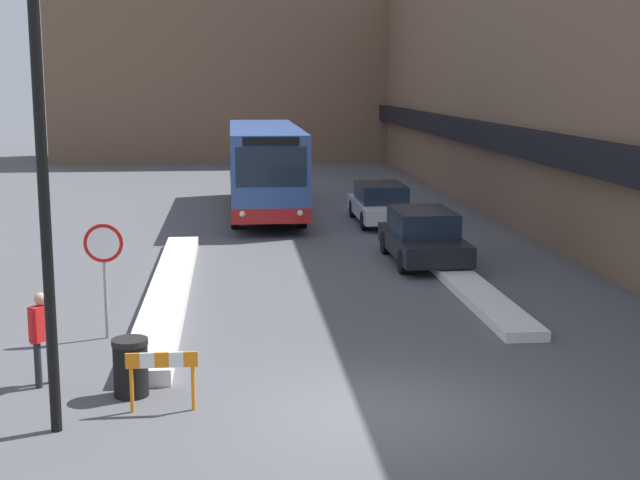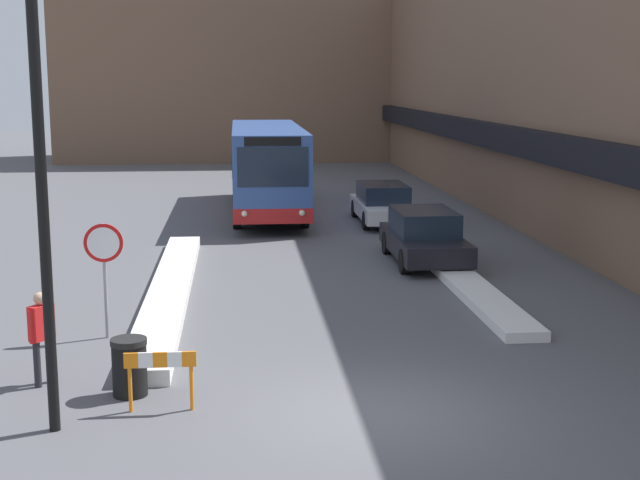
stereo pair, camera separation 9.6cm
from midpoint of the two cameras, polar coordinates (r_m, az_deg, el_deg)
The scene contains 13 objects.
ground_plane at distance 13.94m, azimuth 3.46°, elevation -11.02°, with size 160.00×160.00×0.00m, color #515156.
building_row_right at distance 38.74m, azimuth 12.91°, elevation 10.27°, with size 5.50×60.00×10.54m.
building_backdrop_far at distance 58.66m, azimuth -3.46°, elevation 12.75°, with size 26.00×8.00×15.32m.
snow_bank_left at distance 21.37m, azimuth -9.44°, elevation -3.17°, with size 0.90×12.84×0.30m.
snow_bank_right at distance 21.41m, azimuth 10.06°, elevation -3.27°, with size 0.90×7.72×0.22m.
city_bus at distance 34.13m, azimuth -3.35°, elevation 4.75°, with size 2.61×11.63×3.30m.
parked_car_front at distance 25.00m, azimuth 6.80°, elevation 0.24°, with size 1.86×4.44×1.48m.
parked_car_back at distance 31.87m, azimuth 4.14°, elevation 2.37°, with size 1.85×4.69×1.39m.
stop_sign at distance 17.85m, azimuth -13.51°, elevation -0.97°, with size 0.76×0.08×2.30m.
street_lamp at distance 12.85m, azimuth -16.27°, elevation 7.27°, with size 1.46×0.36×7.35m.
pedestrian at distance 15.54m, azimuth -17.21°, elevation -5.49°, with size 0.41×0.46×1.59m.
trash_bin at distance 14.82m, azimuth -11.91°, elevation -7.94°, with size 0.59×0.59×0.95m.
construction_barricade at distance 14.00m, azimuth -9.98°, elevation -8.15°, with size 1.10×0.06×0.94m.
Camera 2 is at (-1.98, -12.84, 5.04)m, focal length 50.00 mm.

